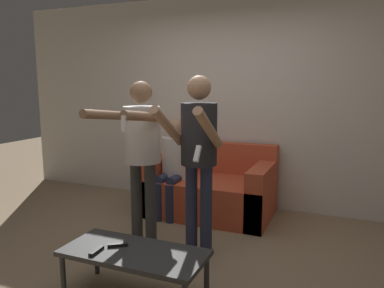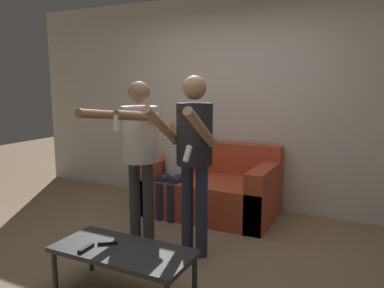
# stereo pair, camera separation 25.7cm
# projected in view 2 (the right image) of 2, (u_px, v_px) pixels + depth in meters

# --- Properties ---
(ground_plane) EXTENTS (14.00, 14.00, 0.00)m
(ground_plane) POSITION_uv_depth(u_px,v_px,m) (159.00, 263.00, 3.36)
(ground_plane) COLOR #937A5B
(wall_back) EXTENTS (6.40, 0.06, 2.70)m
(wall_back) POSITION_uv_depth(u_px,v_px,m) (234.00, 102.00, 4.82)
(wall_back) COLOR silver
(wall_back) RESTS_ON ground_plane
(couch) EXTENTS (1.51, 0.92, 0.84)m
(couch) POSITION_uv_depth(u_px,v_px,m) (213.00, 190.00, 4.59)
(couch) COLOR #C64C2D
(couch) RESTS_ON ground_plane
(person_standing_left) EXTENTS (0.47, 0.81, 1.61)m
(person_standing_left) POSITION_uv_depth(u_px,v_px,m) (139.00, 143.00, 3.59)
(person_standing_left) COLOR #383838
(person_standing_left) RESTS_ON ground_plane
(person_standing_right) EXTENTS (0.45, 0.71, 1.66)m
(person_standing_right) POSITION_uv_depth(u_px,v_px,m) (194.00, 146.00, 3.33)
(person_standing_right) COLOR #282D47
(person_standing_right) RESTS_ON ground_plane
(person_seated) EXTENTS (0.33, 0.54, 1.18)m
(person_seated) POSITION_uv_depth(u_px,v_px,m) (177.00, 161.00, 4.51)
(person_seated) COLOR #282D47
(person_seated) RESTS_ON ground_plane
(coffee_table) EXTENTS (1.07, 0.48, 0.38)m
(coffee_table) POSITION_uv_depth(u_px,v_px,m) (123.00, 254.00, 2.77)
(coffee_table) COLOR #2D2D2D
(coffee_table) RESTS_ON ground_plane
(remote_near) EXTENTS (0.04, 0.15, 0.02)m
(remote_near) POSITION_uv_depth(u_px,v_px,m) (86.00, 248.00, 2.75)
(remote_near) COLOR black
(remote_near) RESTS_ON coffee_table
(remote_far) EXTENTS (0.15, 0.11, 0.02)m
(remote_far) POSITION_uv_depth(u_px,v_px,m) (108.00, 243.00, 2.84)
(remote_far) COLOR black
(remote_far) RESTS_ON coffee_table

